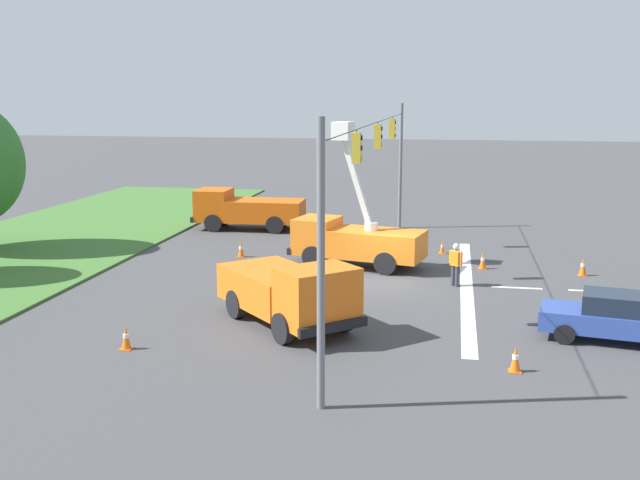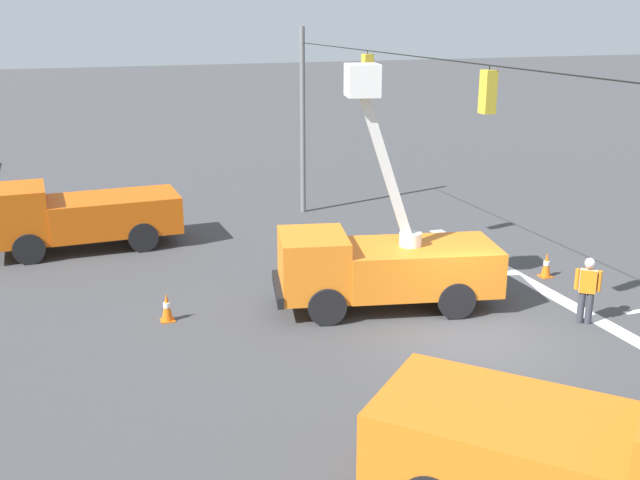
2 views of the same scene
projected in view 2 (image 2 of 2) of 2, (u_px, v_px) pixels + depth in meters
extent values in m
plane|color=#424244|center=(471.00, 338.00, 18.48)|extent=(200.00, 200.00, 0.00)
cube|color=silver|center=(595.00, 318.00, 19.69)|extent=(17.60, 0.50, 0.01)
cylinder|color=slate|center=(303.00, 122.00, 29.12)|extent=(0.20, 0.20, 7.20)
cylinder|color=black|center=(489.00, 65.00, 16.55)|extent=(26.00, 0.03, 0.03)
cylinder|color=black|center=(490.00, 68.00, 16.53)|extent=(0.02, 0.02, 0.10)
cube|color=gold|center=(488.00, 92.00, 16.68)|extent=(0.32, 0.28, 0.96)
cylinder|color=black|center=(495.00, 77.00, 16.64)|extent=(0.16, 0.05, 0.16)
cylinder|color=black|center=(494.00, 92.00, 16.73)|extent=(0.16, 0.05, 0.16)
cylinder|color=yellow|center=(493.00, 106.00, 16.83)|extent=(0.16, 0.05, 0.16)
cylinder|color=black|center=(368.00, 52.00, 22.64)|extent=(0.02, 0.02, 0.10)
cube|color=gold|center=(367.00, 70.00, 22.80)|extent=(0.32, 0.28, 0.96)
cylinder|color=black|center=(372.00, 59.00, 22.76)|extent=(0.16, 0.05, 0.16)
cylinder|color=yellow|center=(372.00, 70.00, 22.85)|extent=(0.16, 0.05, 0.16)
cylinder|color=black|center=(372.00, 81.00, 22.94)|extent=(0.16, 0.05, 0.16)
cube|color=orange|center=(420.00, 267.00, 20.28)|extent=(3.07, 4.47, 1.22)
cube|color=orange|center=(313.00, 264.00, 19.87)|extent=(2.47, 2.18, 1.62)
cube|color=#1E2838|center=(290.00, 255.00, 19.72)|extent=(1.87, 0.51, 0.73)
cube|color=black|center=(278.00, 289.00, 19.95)|extent=(2.21, 0.64, 0.30)
cylinder|color=black|center=(327.00, 306.00, 19.17)|extent=(0.49, 1.04, 1.00)
cylinder|color=black|center=(317.00, 279.00, 21.11)|extent=(0.49, 1.04, 1.00)
cylinder|color=black|center=(456.00, 300.00, 19.57)|extent=(0.49, 1.04, 1.00)
cylinder|color=black|center=(435.00, 274.00, 21.52)|extent=(0.49, 1.04, 1.00)
cylinder|color=silver|center=(410.00, 239.00, 20.01)|extent=(0.60, 0.60, 0.36)
cube|color=white|center=(387.00, 171.00, 19.38)|extent=(0.59, 1.62, 4.20)
cube|color=white|center=(362.00, 80.00, 18.62)|extent=(1.05, 0.98, 0.80)
cube|color=orange|center=(500.00, 442.00, 12.03)|extent=(4.57, 4.51, 1.22)
cylinder|color=black|center=(475.00, 431.00, 13.49)|extent=(0.92, 0.89, 1.00)
cube|color=#D6560F|center=(114.00, 214.00, 25.55)|extent=(2.43, 4.34, 1.23)
cube|color=#D6560F|center=(17.00, 214.00, 24.41)|extent=(2.28, 1.89, 1.79)
cylinder|color=black|center=(29.00, 249.00, 23.80)|extent=(0.30, 1.01, 1.00)
cylinder|color=black|center=(28.00, 231.00, 25.72)|extent=(0.30, 1.01, 1.00)
cylinder|color=black|center=(143.00, 237.00, 25.04)|extent=(0.30, 1.01, 1.00)
cylinder|color=black|center=(134.00, 221.00, 26.95)|extent=(0.30, 1.01, 1.00)
cylinder|color=#383842|center=(581.00, 307.00, 19.32)|extent=(0.18, 0.18, 0.85)
cylinder|color=#383842|center=(589.00, 308.00, 19.26)|extent=(0.18, 0.18, 0.85)
cube|color=orange|center=(588.00, 281.00, 19.08)|extent=(0.43, 0.46, 0.60)
cube|color=silver|center=(588.00, 281.00, 19.08)|extent=(0.32, 0.38, 0.62)
cylinder|color=orange|center=(577.00, 279.00, 19.15)|extent=(0.11, 0.11, 0.55)
cylinder|color=orange|center=(599.00, 281.00, 18.99)|extent=(0.11, 0.11, 0.55)
sphere|color=tan|center=(590.00, 265.00, 18.95)|extent=(0.22, 0.22, 0.22)
sphere|color=white|center=(590.00, 263.00, 18.93)|extent=(0.26, 0.26, 0.26)
cube|color=orange|center=(443.00, 254.00, 24.88)|extent=(0.36, 0.36, 0.03)
cone|color=orange|center=(444.00, 245.00, 24.79)|extent=(0.24, 0.24, 0.60)
cylinder|color=white|center=(444.00, 244.00, 24.78)|extent=(0.15, 0.15, 0.11)
cube|color=orange|center=(545.00, 276.00, 22.77)|extent=(0.36, 0.36, 0.03)
cone|color=orange|center=(546.00, 264.00, 22.65)|extent=(0.30, 0.30, 0.74)
cylinder|color=white|center=(547.00, 263.00, 22.64)|extent=(0.18, 0.18, 0.13)
cube|color=orange|center=(168.00, 320.00, 19.53)|extent=(0.36, 0.36, 0.03)
cone|color=orange|center=(167.00, 306.00, 19.42)|extent=(0.30, 0.30, 0.75)
cylinder|color=white|center=(167.00, 305.00, 19.41)|extent=(0.19, 0.19, 0.13)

